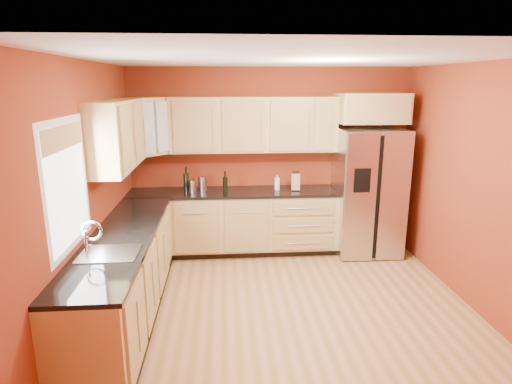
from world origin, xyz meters
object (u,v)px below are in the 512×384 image
(knife_block, at_px, (296,182))
(soap_dispenser, at_px, (277,182))
(canister_left, at_px, (203,184))
(wine_bottle_a, at_px, (225,182))
(refrigerator, at_px, (367,192))

(knife_block, relative_size, soap_dispenser, 1.09)
(canister_left, distance_m, wine_bottle_a, 0.34)
(wine_bottle_a, height_order, soap_dispenser, wine_bottle_a)
(refrigerator, height_order, wine_bottle_a, refrigerator)
(refrigerator, distance_m, canister_left, 2.33)
(wine_bottle_a, xyz_separation_m, knife_block, (0.98, 0.06, -0.03))
(refrigerator, height_order, knife_block, refrigerator)
(knife_block, distance_m, soap_dispenser, 0.26)
(soap_dispenser, bearing_deg, refrigerator, -4.23)
(refrigerator, xyz_separation_m, wine_bottle_a, (-2.01, -0.00, 0.18))
(canister_left, bearing_deg, refrigerator, -2.82)
(refrigerator, bearing_deg, wine_bottle_a, -179.93)
(wine_bottle_a, distance_m, soap_dispenser, 0.74)
(canister_left, xyz_separation_m, soap_dispenser, (1.04, -0.02, 0.01))
(canister_left, bearing_deg, soap_dispenser, -1.09)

